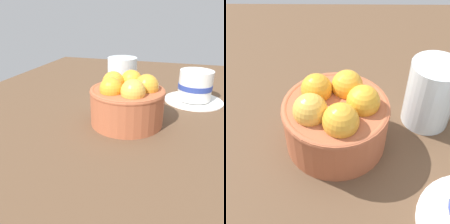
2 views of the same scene
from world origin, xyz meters
TOP-DOWN VIEW (x-y plane):
  - ground_plane at (0.00, 0.00)cm, footprint 122.31×88.76cm
  - terracotta_bowl at (-0.01, 0.04)cm, footprint 14.27×14.27cm
  - coffee_cup at (-16.29, 12.92)cm, footprint 13.89×13.89cm
  - water_glass at (-13.57, -4.46)cm, footprint 7.11×7.11cm

SIDE VIEW (x-z plane):
  - ground_plane at x=0.00cm, z-range -3.53..0.00cm
  - coffee_cup at x=-16.29cm, z-range -0.45..7.14cm
  - terracotta_bowl at x=-0.01cm, z-range -0.29..9.55cm
  - water_glass at x=-13.57cm, z-range 0.00..10.15cm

